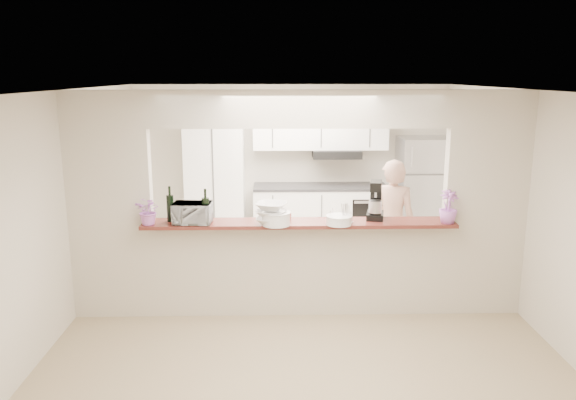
{
  "coord_description": "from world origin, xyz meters",
  "views": [
    {
      "loc": [
        -0.25,
        -5.96,
        2.67
      ],
      "look_at": [
        -0.11,
        0.3,
        1.25
      ],
      "focal_mm": 35.0,
      "sensor_mm": 36.0,
      "label": 1
    }
  ],
  "objects_px": {
    "toaster_oven": "(192,213)",
    "stand_mixer": "(376,202)",
    "person": "(391,224)",
    "refrigerator": "(422,191)"
  },
  "relations": [
    {
      "from": "refrigerator",
      "to": "stand_mixer",
      "type": "distance_m",
      "value": 2.88
    },
    {
      "from": "stand_mixer",
      "to": "refrigerator",
      "type": "bearing_deg",
      "value": 65.16
    },
    {
      "from": "refrigerator",
      "to": "stand_mixer",
      "type": "height_order",
      "value": "refrigerator"
    },
    {
      "from": "toaster_oven",
      "to": "stand_mixer",
      "type": "xyz_separation_m",
      "value": [
        2.0,
        0.16,
        0.08
      ]
    },
    {
      "from": "refrigerator",
      "to": "stand_mixer",
      "type": "relative_size",
      "value": 3.99
    },
    {
      "from": "refrigerator",
      "to": "person",
      "type": "height_order",
      "value": "refrigerator"
    },
    {
      "from": "toaster_oven",
      "to": "stand_mixer",
      "type": "bearing_deg",
      "value": 7.62
    },
    {
      "from": "person",
      "to": "refrigerator",
      "type": "bearing_deg",
      "value": -98.3
    },
    {
      "from": "stand_mixer",
      "to": "person",
      "type": "xyz_separation_m",
      "value": [
        0.35,
        0.75,
        -0.47
      ]
    },
    {
      "from": "stand_mixer",
      "to": "toaster_oven",
      "type": "bearing_deg",
      "value": -175.32
    }
  ]
}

